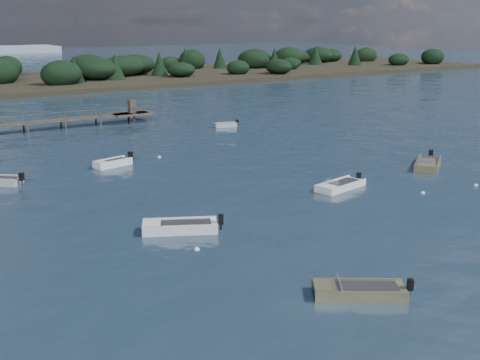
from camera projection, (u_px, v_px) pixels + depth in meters
ground at (69, 112)px, 82.02m from camera, size 400.00×400.00×0.00m
dinghy_mid_grey at (180, 228)px, 35.74m from camera, size 4.72×3.53×1.21m
tender_far_grey_b at (226, 126)px, 70.90m from camera, size 2.95×1.64×0.99m
dinghy_near_olive at (359, 293)px, 27.36m from camera, size 4.29×3.65×1.09m
dinghy_mid_white_b at (428, 165)px, 51.37m from camera, size 5.06×4.28×1.31m
tender_far_white at (113, 164)px, 51.73m from camera, size 3.71×1.90×1.24m
dinghy_mid_white_a at (340, 187)px, 44.83m from camera, size 4.71×2.39×1.08m
buoy_b at (423, 193)px, 43.62m from camera, size 0.32×0.32×0.32m
buoy_c at (197, 250)px, 32.84m from camera, size 0.32×0.32×0.32m
buoy_e at (159, 157)px, 55.03m from camera, size 0.32×0.32×0.32m
buoy_extra_a at (476, 186)px, 45.65m from camera, size 0.32×0.32×0.32m
far_headland at (123, 70)px, 127.08m from camera, size 190.00×40.00×5.80m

